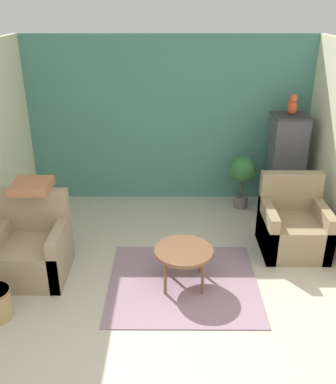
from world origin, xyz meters
The scene contains 10 objects.
ground_plane centered at (0.00, 0.00, 0.00)m, with size 20.00×20.00×0.00m, color beige.
wall_back_accent centered at (0.00, 3.63, 1.28)m, with size 4.45×0.06×2.57m.
area_rug centered at (0.18, 1.22, 0.01)m, with size 1.71×1.55×0.01m.
coffee_table centered at (0.18, 1.22, 0.41)m, with size 0.66×0.66×0.46m.
armchair_left centered at (-1.59, 1.41, 0.31)m, with size 0.80×0.79×0.97m.
armchair_right centered at (1.62, 1.98, 0.31)m, with size 0.80×0.79×0.97m.
birdcage centered at (1.75, 3.14, 0.75)m, with size 0.51×0.51×1.50m.
parrot centered at (1.75, 3.14, 1.64)m, with size 0.14×0.25×0.30m.
potted_plant centered at (1.13, 3.21, 0.58)m, with size 0.44×0.40×0.85m.
throw_pillow centered at (-1.59, 1.69, 1.02)m, with size 0.44×0.44×0.10m.
Camera 1 is at (0.03, -2.87, 3.02)m, focal length 40.00 mm.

